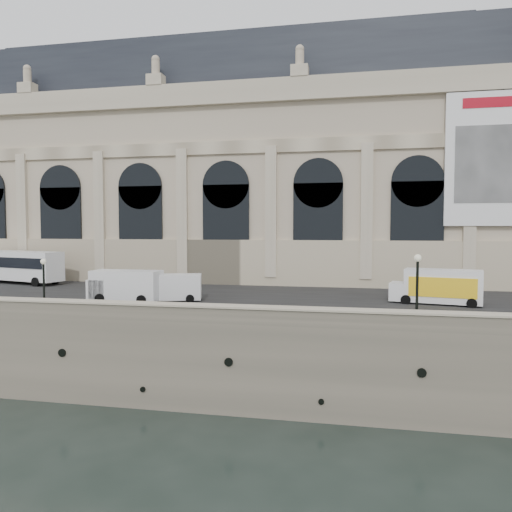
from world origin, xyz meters
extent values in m
plane|color=black|center=(0.00, 0.00, 0.00)|extent=(260.00, 260.00, 0.00)
cube|color=gray|center=(0.00, 35.00, 3.00)|extent=(160.00, 70.00, 6.00)
cube|color=#2D2D2D|center=(0.00, 14.00, 6.03)|extent=(160.00, 24.00, 0.06)
cube|color=gray|center=(0.00, 0.60, 6.55)|extent=(160.00, 1.20, 1.10)
cube|color=beige|center=(0.00, 0.60, 7.15)|extent=(160.00, 1.40, 0.12)
cube|color=beige|center=(-6.00, 31.00, 17.00)|extent=(68.00, 18.00, 22.00)
cube|color=beige|center=(-6.00, 21.85, 8.50)|extent=(68.60, 0.40, 5.00)
cube|color=beige|center=(-6.00, 21.70, 26.80)|extent=(69.00, 0.80, 2.40)
cube|color=beige|center=(-6.00, 21.85, 21.00)|extent=(68.00, 0.30, 1.40)
cube|color=#252A32|center=(-6.00, 31.00, 31.00)|extent=(64.00, 15.00, 6.00)
cube|color=#252A32|center=(-6.00, 31.00, 34.50)|extent=(56.00, 10.00, 1.20)
cube|color=beige|center=(-29.00, 21.75, 14.00)|extent=(1.20, 0.50, 14.00)
cube|color=black|center=(-24.00, 21.82, 12.50)|extent=(5.20, 0.25, 9.00)
cylinder|color=black|center=(-24.00, 21.82, 17.00)|extent=(5.20, 0.25, 5.20)
cube|color=beige|center=(-19.00, 21.75, 14.00)|extent=(1.20, 0.50, 14.00)
cube|color=black|center=(-14.00, 21.82, 12.50)|extent=(5.20, 0.25, 9.00)
cylinder|color=black|center=(-14.00, 21.82, 17.00)|extent=(5.20, 0.25, 5.20)
cube|color=beige|center=(-9.00, 21.75, 14.00)|extent=(1.20, 0.50, 14.00)
cube|color=black|center=(-4.00, 21.82, 12.50)|extent=(5.20, 0.25, 9.00)
cylinder|color=black|center=(-4.00, 21.82, 17.00)|extent=(5.20, 0.25, 5.20)
cube|color=beige|center=(1.00, 21.75, 14.00)|extent=(1.20, 0.50, 14.00)
cube|color=black|center=(6.00, 21.82, 12.50)|extent=(5.20, 0.25, 9.00)
cylinder|color=black|center=(6.00, 21.82, 17.00)|extent=(5.20, 0.25, 5.20)
cube|color=beige|center=(11.00, 21.75, 14.00)|extent=(1.20, 0.50, 14.00)
cube|color=black|center=(16.00, 21.82, 12.50)|extent=(5.20, 0.25, 9.00)
cylinder|color=black|center=(16.00, 21.82, 17.00)|extent=(5.20, 0.25, 5.20)
cube|color=beige|center=(21.00, 21.75, 14.00)|extent=(1.20, 0.50, 14.00)
cube|color=white|center=(23.00, 21.55, 19.00)|extent=(9.00, 0.35, 13.00)
cube|color=#A90B1A|center=(23.00, 21.35, 24.40)|extent=(6.00, 0.06, 1.00)
cube|color=gray|center=(22.50, 21.35, 18.50)|extent=(6.20, 0.06, 7.50)
cube|color=white|center=(-27.70, 18.60, 8.07)|extent=(12.68, 5.62, 3.21)
cube|color=black|center=(-28.03, 17.31, 8.49)|extent=(11.05, 2.93, 1.14)
cube|color=black|center=(-27.36, 19.89, 8.49)|extent=(11.05, 2.93, 1.14)
cylinder|color=black|center=(-23.51, 16.18, 6.52)|extent=(1.08, 0.56, 1.04)
cylinder|color=black|center=(-22.86, 18.69, 6.52)|extent=(1.08, 0.56, 1.04)
cube|color=silver|center=(-5.45, 9.22, 7.25)|extent=(5.36, 3.24, 2.14)
cube|color=silver|center=(-7.38, 8.67, 6.93)|extent=(1.88, 2.26, 1.49)
cube|color=black|center=(-7.89, 8.53, 7.44)|extent=(0.51, 1.63, 0.74)
cylinder|color=black|center=(-6.73, 7.84, 6.35)|extent=(0.74, 0.42, 0.71)
cylinder|color=black|center=(-7.26, 9.72, 6.35)|extent=(0.74, 0.42, 0.71)
cylinder|color=black|center=(-3.64, 8.72, 6.35)|extent=(0.74, 0.42, 0.71)
cylinder|color=black|center=(-4.17, 10.60, 6.35)|extent=(0.74, 0.42, 0.71)
cube|color=white|center=(-9.03, 8.01, 7.46)|extent=(5.84, 2.29, 2.48)
cube|color=white|center=(-11.36, 8.02, 7.08)|extent=(1.64, 2.27, 1.73)
cube|color=black|center=(-11.96, 8.02, 7.67)|extent=(0.07, 1.94, 0.86)
cylinder|color=black|center=(-10.90, 6.88, 6.41)|extent=(0.82, 0.27, 0.82)
cylinder|color=black|center=(-10.89, 9.15, 6.41)|extent=(0.82, 0.27, 0.82)
cylinder|color=black|center=(-7.17, 6.87, 6.41)|extent=(0.82, 0.27, 0.82)
cylinder|color=black|center=(-7.16, 9.13, 6.41)|extent=(0.82, 0.27, 0.82)
cube|color=white|center=(17.03, 11.90, 7.55)|extent=(6.33, 3.49, 2.69)
cube|color=yellow|center=(16.79, 10.74, 7.55)|extent=(5.09, 1.14, 1.60)
cube|color=#A90B1A|center=(16.79, 10.74, 7.55)|extent=(2.94, 0.66, 0.60)
cube|color=white|center=(13.71, 12.60, 6.95)|extent=(2.02, 2.48, 1.50)
cylinder|color=black|center=(14.06, 11.36, 6.40)|extent=(0.84, 0.44, 0.80)
cylinder|color=black|center=(14.54, 13.60, 6.40)|extent=(0.84, 0.44, 0.80)
cylinder|color=black|center=(18.94, 10.32, 6.40)|extent=(0.84, 0.44, 0.80)
cylinder|color=black|center=(19.42, 12.56, 6.40)|extent=(0.84, 0.44, 0.80)
cylinder|color=black|center=(-12.46, 1.65, 6.19)|extent=(0.41, 0.41, 0.37)
cylinder|color=black|center=(-12.46, 1.65, 7.87)|extent=(0.15, 0.15, 3.75)
sphere|color=beige|center=(-12.46, 1.65, 9.84)|extent=(0.41, 0.41, 0.41)
cylinder|color=black|center=(13.84, 1.68, 6.22)|extent=(0.47, 0.47, 0.43)
cylinder|color=black|center=(13.84, 1.68, 8.15)|extent=(0.17, 0.17, 4.31)
sphere|color=beige|center=(13.84, 1.68, 10.41)|extent=(0.47, 0.47, 0.47)
camera|label=1|loc=(10.13, -30.95, 12.32)|focal=35.00mm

